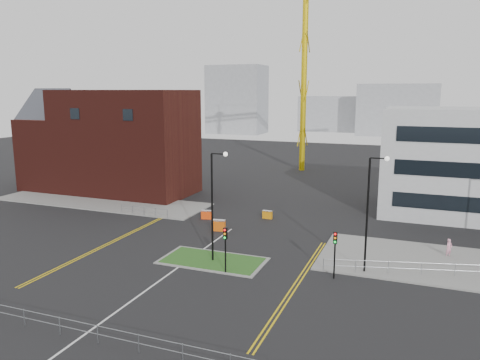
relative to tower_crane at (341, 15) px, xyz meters
The scene contains 26 objects.
ground 62.41m from the tower_crane, 93.65° to the right, with size 200.00×200.00×0.00m, color black.
pavement_left 49.34m from the tower_crane, 124.40° to the right, with size 28.00×8.00×0.12m, color slate.
pavement_right 53.21m from the tower_crane, 66.59° to the right, with size 24.00×10.00×0.12m, color slate.
island_kerb 55.16m from the tower_crane, 91.90° to the right, with size 8.60×4.60×0.08m, color slate.
grass_island 55.15m from the tower_crane, 91.90° to the right, with size 8.00×4.00×0.12m, color #28531B.
brick_building 43.54m from the tower_crane, 133.02° to the right, with size 24.20×10.07×14.24m.
tower_crane is the anchor object (origin of this frame).
streetlamp_island 52.81m from the tower_crane, 91.64° to the right, with size 1.46×0.36×9.18m.
streetlamp_right_near 52.05m from the tower_crane, 77.14° to the right, with size 1.46×0.36×9.18m.
traffic_light_island 55.80m from the tower_crane, 89.55° to the right, with size 0.28×0.33×3.65m.
traffic_light_right 54.64m from the tower_crane, 80.18° to the right, with size 0.28×0.33×3.65m.
railing_front 67.59m from the tower_crane, 93.30° to the right, with size 24.05×0.05×1.10m.
railing_left 48.45m from the tower_crane, 110.79° to the right, with size 6.05×0.05×1.10m.
railing_right 54.40m from the tower_crane, 69.42° to the right, with size 19.05×5.05×1.10m.
centre_line 60.60m from the tower_crane, 93.79° to the right, with size 0.15×30.00×0.01m, color silver.
yellow_left_a 54.87m from the tower_crane, 105.18° to the right, with size 0.12×24.00×0.01m, color gold.
yellow_left_b 54.80m from the tower_crane, 104.83° to the right, with size 0.12×24.00×0.01m, color gold.
yellow_right_a 57.22m from the tower_crane, 83.34° to the right, with size 0.12×20.00×0.01m, color gold.
yellow_right_b 57.25m from the tower_crane, 83.01° to the right, with size 0.12×20.00×0.01m, color gold.
skyline_a 78.55m from the tower_crane, 124.47° to the left, with size 18.00×12.00×22.00m, color gray.
skyline_b 76.03m from the tower_crane, 85.03° to the left, with size 24.00×12.00×16.00m, color gray.
skyline_d 86.73m from the tower_crane, 97.91° to the left, with size 30.00×12.00×12.00m, color gray.
pedestrian 50.60m from the tower_crane, 67.61° to the right, with size 0.59×0.39×1.62m, color pink.
barrier_left 48.16m from the tower_crane, 96.49° to the right, with size 1.42×0.64×1.15m.
barrier_mid 45.64m from the tower_crane, 101.65° to the right, with size 1.23×0.64×0.99m.
barrier_right 42.97m from the tower_crane, 92.38° to the right, with size 1.08×0.38×0.91m.
Camera 1 is at (17.39, -25.47, 13.89)m, focal length 35.00 mm.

